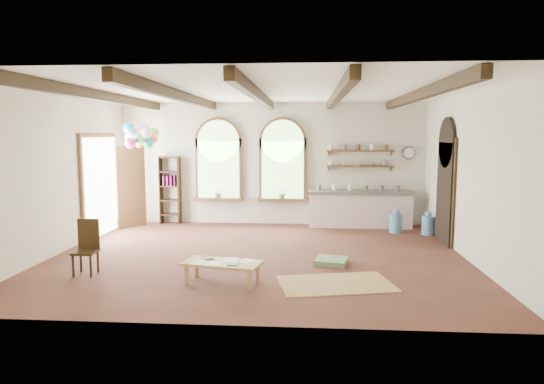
# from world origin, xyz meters

# --- Properties ---
(floor) EXTENTS (8.00, 8.00, 0.00)m
(floor) POSITION_xyz_m (0.00, 0.00, 0.00)
(floor) COLOR brown
(floor) RESTS_ON ground
(ceiling_beams) EXTENTS (6.20, 6.80, 0.18)m
(ceiling_beams) POSITION_xyz_m (0.00, 0.00, 3.10)
(ceiling_beams) COLOR #322210
(ceiling_beams) RESTS_ON ceiling
(window_left) EXTENTS (1.30, 0.28, 2.20)m
(window_left) POSITION_xyz_m (-1.40, 3.43, 1.63)
(window_left) COLOR brown
(window_left) RESTS_ON floor
(window_right) EXTENTS (1.30, 0.28, 2.20)m
(window_right) POSITION_xyz_m (0.30, 3.43, 1.63)
(window_right) COLOR brown
(window_right) RESTS_ON floor
(left_doorway) EXTENTS (0.10, 1.90, 2.50)m
(left_doorway) POSITION_xyz_m (-3.95, 1.80, 1.15)
(left_doorway) COLOR brown
(left_doorway) RESTS_ON floor
(right_doorway) EXTENTS (0.10, 1.30, 2.40)m
(right_doorway) POSITION_xyz_m (3.95, 1.50, 1.10)
(right_doorway) COLOR black
(right_doorway) RESTS_ON floor
(kitchen_counter) EXTENTS (2.68, 0.62, 0.94)m
(kitchen_counter) POSITION_xyz_m (2.30, 3.20, 0.48)
(kitchen_counter) COLOR beige
(kitchen_counter) RESTS_ON floor
(wall_shelf_lower) EXTENTS (1.70, 0.24, 0.04)m
(wall_shelf_lower) POSITION_xyz_m (2.30, 3.38, 1.55)
(wall_shelf_lower) COLOR brown
(wall_shelf_lower) RESTS_ON wall_back
(wall_shelf_upper) EXTENTS (1.70, 0.24, 0.04)m
(wall_shelf_upper) POSITION_xyz_m (2.30, 3.38, 1.95)
(wall_shelf_upper) COLOR brown
(wall_shelf_upper) RESTS_ON wall_back
(wall_clock) EXTENTS (0.32, 0.04, 0.32)m
(wall_clock) POSITION_xyz_m (3.55, 3.45, 1.90)
(wall_clock) COLOR black
(wall_clock) RESTS_ON wall_back
(bookshelf) EXTENTS (0.53, 0.32, 1.80)m
(bookshelf) POSITION_xyz_m (-2.70, 3.32, 0.90)
(bookshelf) COLOR #322210
(bookshelf) RESTS_ON floor
(coffee_table) EXTENTS (1.32, 0.80, 0.35)m
(coffee_table) POSITION_xyz_m (-0.40, -1.80, 0.31)
(coffee_table) COLOR #B27E51
(coffee_table) RESTS_ON floor
(side_chair) EXTENTS (0.38, 0.38, 0.94)m
(side_chair) POSITION_xyz_m (-2.80, -1.47, 0.27)
(side_chair) COLOR #322210
(side_chair) RESTS_ON floor
(floor_mat) EXTENTS (1.97, 1.46, 0.02)m
(floor_mat) POSITION_xyz_m (1.41, -1.72, 0.01)
(floor_mat) COLOR tan
(floor_mat) RESTS_ON floor
(floor_cushion) EXTENTS (0.68, 0.68, 0.10)m
(floor_cushion) POSITION_xyz_m (1.40, -0.48, 0.05)
(floor_cushion) COLOR #68895F
(floor_cushion) RESTS_ON floor
(water_jug_a) EXTENTS (0.31, 0.31, 0.59)m
(water_jug_a) POSITION_xyz_m (3.10, 2.50, 0.26)
(water_jug_a) COLOR #578BBC
(water_jug_a) RESTS_ON floor
(water_jug_b) EXTENTS (0.30, 0.30, 0.58)m
(water_jug_b) POSITION_xyz_m (3.82, 2.30, 0.25)
(water_jug_b) COLOR #578BBC
(water_jug_b) RESTS_ON floor
(balloon_cluster) EXTENTS (0.87, 0.92, 1.16)m
(balloon_cluster) POSITION_xyz_m (-3.09, 2.27, 2.33)
(balloon_cluster) COLOR silver
(balloon_cluster) RESTS_ON floor
(table_book) EXTENTS (0.24, 0.27, 0.02)m
(table_book) POSITION_xyz_m (-0.73, -1.64, 0.36)
(table_book) COLOR olive
(table_book) RESTS_ON coffee_table
(tablet) EXTENTS (0.17, 0.24, 0.01)m
(tablet) POSITION_xyz_m (-0.20, -1.91, 0.36)
(tablet) COLOR black
(tablet) RESTS_ON coffee_table
(potted_plant_left) EXTENTS (0.27, 0.23, 0.30)m
(potted_plant_left) POSITION_xyz_m (-1.40, 3.32, 0.85)
(potted_plant_left) COLOR #598C4C
(potted_plant_left) RESTS_ON window_left
(potted_plant_right) EXTENTS (0.27, 0.23, 0.30)m
(potted_plant_right) POSITION_xyz_m (0.30, 3.32, 0.85)
(potted_plant_right) COLOR #598C4C
(potted_plant_right) RESTS_ON window_right
(shelf_cup_a) EXTENTS (0.12, 0.10, 0.10)m
(shelf_cup_a) POSITION_xyz_m (1.55, 3.38, 1.62)
(shelf_cup_a) COLOR white
(shelf_cup_a) RESTS_ON wall_shelf_lower
(shelf_cup_b) EXTENTS (0.10, 0.10, 0.09)m
(shelf_cup_b) POSITION_xyz_m (1.90, 3.38, 1.62)
(shelf_cup_b) COLOR beige
(shelf_cup_b) RESTS_ON wall_shelf_lower
(shelf_bowl_a) EXTENTS (0.22, 0.22, 0.05)m
(shelf_bowl_a) POSITION_xyz_m (2.25, 3.38, 1.60)
(shelf_bowl_a) COLOR beige
(shelf_bowl_a) RESTS_ON wall_shelf_lower
(shelf_bowl_b) EXTENTS (0.20, 0.20, 0.06)m
(shelf_bowl_b) POSITION_xyz_m (2.60, 3.38, 1.60)
(shelf_bowl_b) COLOR #8C664C
(shelf_bowl_b) RESTS_ON wall_shelf_lower
(shelf_vase) EXTENTS (0.18, 0.18, 0.19)m
(shelf_vase) POSITION_xyz_m (2.95, 3.38, 1.67)
(shelf_vase) COLOR slate
(shelf_vase) RESTS_ON wall_shelf_lower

